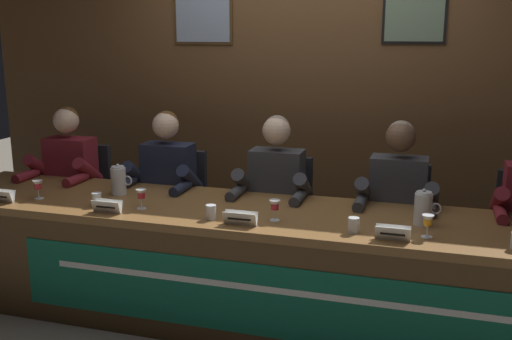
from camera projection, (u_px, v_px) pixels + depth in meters
ground_plane at (256, 319)px, 3.82m from camera, size 12.00×12.00×0.00m
wall_back_panelled at (304, 94)px, 4.75m from camera, size 5.56×0.14×2.60m
conference_table at (251, 250)px, 3.59m from camera, size 4.36×0.85×0.73m
chair_far_left at (82, 205)px, 4.75m from camera, size 0.44×0.45×0.92m
panelist_far_left at (65, 176)px, 4.50m from camera, size 0.51×0.48×1.24m
nameplate_far_left at (0, 196)px, 3.82m from camera, size 0.20×0.06×0.08m
juice_glass_far_left at (38, 186)px, 3.88m from camera, size 0.06×0.06×0.12m
chair_left at (177, 213)px, 4.52m from camera, size 0.44×0.45×0.92m
panelist_left at (164, 184)px, 4.27m from camera, size 0.51×0.48×1.24m
nameplate_left at (107, 206)px, 3.59m from camera, size 0.18×0.06×0.08m
juice_glass_left at (141, 195)px, 3.66m from camera, size 0.06×0.06×0.12m
water_cup_left at (97, 200)px, 3.73m from camera, size 0.06×0.06×0.08m
chair_center at (281, 223)px, 4.29m from camera, size 0.44×0.45×0.92m
panelist_center at (274, 193)px, 4.04m from camera, size 0.51×0.48×1.24m
nameplate_center at (240, 218)px, 3.36m from camera, size 0.19×0.06×0.08m
juice_glass_center at (275, 206)px, 3.43m from camera, size 0.06×0.06×0.12m
water_cup_center at (211, 213)px, 3.47m from camera, size 0.06×0.06×0.08m
chair_right at (396, 234)px, 4.06m from camera, size 0.44×0.45×0.92m
panelist_right at (397, 203)px, 3.81m from camera, size 0.51×0.48×1.24m
nameplate_right at (393, 233)px, 3.11m from camera, size 0.18×0.06×0.08m
juice_glass_right at (428, 222)px, 3.15m from camera, size 0.06×0.06×0.12m
water_cup_right at (354, 226)px, 3.24m from camera, size 0.06×0.06×0.08m
water_pitcher_left_side at (119, 180)px, 3.98m from camera, size 0.15×0.10×0.21m
water_pitcher_right_side at (423, 209)px, 3.35m from camera, size 0.15×0.10×0.21m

